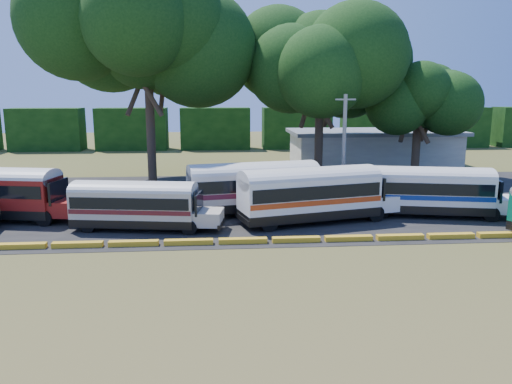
{
  "coord_description": "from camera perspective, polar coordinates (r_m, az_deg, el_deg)",
  "views": [
    {
      "loc": [
        0.11,
        -25.66,
        8.32
      ],
      "look_at": [
        2.63,
        6.0,
        1.91
      ],
      "focal_mm": 35.0,
      "sensor_mm": 36.0,
      "label": 1
    }
  ],
  "objects": [
    {
      "name": "ground",
      "position": [
        26.98,
        -4.6,
        -6.59
      ],
      "size": [
        160.0,
        160.0,
        0.0
      ],
      "primitive_type": "plane",
      "color": "#3D4B19",
      "rests_on": "ground"
    },
    {
      "name": "asphalt_strip",
      "position": [
        38.58,
        -3.13,
        -1.04
      ],
      "size": [
        64.0,
        24.0,
        0.02
      ],
      "primitive_type": "cube",
      "color": "black",
      "rests_on": "ground"
    },
    {
      "name": "curb",
      "position": [
        27.89,
        -4.6,
        -5.66
      ],
      "size": [
        53.7,
        0.45,
        0.3
      ],
      "color": "gold",
      "rests_on": "ground"
    },
    {
      "name": "terminal_building",
      "position": [
        58.8,
        13.24,
        4.98
      ],
      "size": [
        19.0,
        9.0,
        4.0
      ],
      "color": "beige",
      "rests_on": "ground"
    },
    {
      "name": "treeline_backdrop",
      "position": [
        73.85,
        -4.66,
        7.25
      ],
      "size": [
        130.0,
        4.0,
        6.0
      ],
      "color": "black",
      "rests_on": "ground"
    },
    {
      "name": "bus_cream_west",
      "position": [
        31.13,
        -13.36,
        -1.18
      ],
      "size": [
        9.38,
        3.65,
        3.0
      ],
      "rotation": [
        0.0,
        0.0,
        -0.16
      ],
      "color": "black",
      "rests_on": "ground"
    },
    {
      "name": "bus_cream_east",
      "position": [
        34.33,
        0.07,
        0.84
      ],
      "size": [
        11.19,
        4.75,
        3.58
      ],
      "rotation": [
        0.0,
        0.0,
        0.2
      ],
      "color": "black",
      "rests_on": "ground"
    },
    {
      "name": "bus_white_red",
      "position": [
        32.08,
        6.5,
        0.04
      ],
      "size": [
        11.28,
        5.31,
        3.6
      ],
      "rotation": [
        0.0,
        0.0,
        0.25
      ],
      "color": "black",
      "rests_on": "ground"
    },
    {
      "name": "bus_white_blue",
      "position": [
        35.56,
        19.22,
        0.38
      ],
      "size": [
        10.55,
        4.66,
        3.37
      ],
      "rotation": [
        0.0,
        0.0,
        -0.22
      ],
      "color": "black",
      "rests_on": "ground"
    },
    {
      "name": "tree_west",
      "position": [
        46.73,
        -12.41,
        17.73
      ],
      "size": [
        14.32,
        14.32,
        18.95
      ],
      "color": "#3E2E1F",
      "rests_on": "ground"
    },
    {
      "name": "tree_center",
      "position": [
        48.13,
        7.41,
        14.56
      ],
      "size": [
        12.3,
        12.3,
        15.58
      ],
      "color": "#3E2E1F",
      "rests_on": "ground"
    },
    {
      "name": "tree_east",
      "position": [
        51.32,
        18.16,
        10.32
      ],
      "size": [
        8.6,
        8.6,
        11.03
      ],
      "color": "#3E2E1F",
      "rests_on": "ground"
    },
    {
      "name": "utility_pole",
      "position": [
        39.93,
        10.02,
        5.29
      ],
      "size": [
        1.6,
        0.3,
        8.13
      ],
      "color": "gray",
      "rests_on": "ground"
    }
  ]
}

